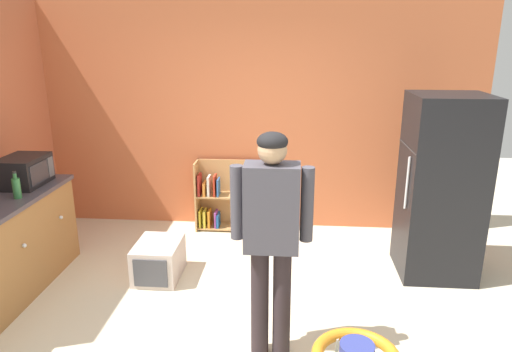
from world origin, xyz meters
name	(u,v)px	position (x,y,z in m)	size (l,w,h in m)	color
ground_plane	(239,335)	(0.00, 0.00, 0.00)	(12.00, 12.00, 0.00)	beige
back_wall	(260,118)	(0.00, 2.33, 1.35)	(5.20, 0.06, 2.70)	#C8663D
refrigerator	(441,187)	(1.83, 1.21, 0.89)	(0.73, 0.68, 1.78)	black
bookshelf	(225,199)	(-0.42, 2.15, 0.37)	(0.80, 0.28, 0.85)	tan
standing_person	(272,228)	(0.26, -0.19, 1.01)	(0.57, 0.22, 1.69)	#2B2124
pet_carrier	(159,260)	(-0.89, 0.87, 0.18)	(0.42, 0.55, 0.36)	beige
microwave	(24,171)	(-2.18, 0.94, 1.04)	(0.37, 0.48, 0.28)	black
green_glass_bottle	(17,187)	(-2.04, 0.56, 1.00)	(0.07, 0.07, 0.25)	#33753D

